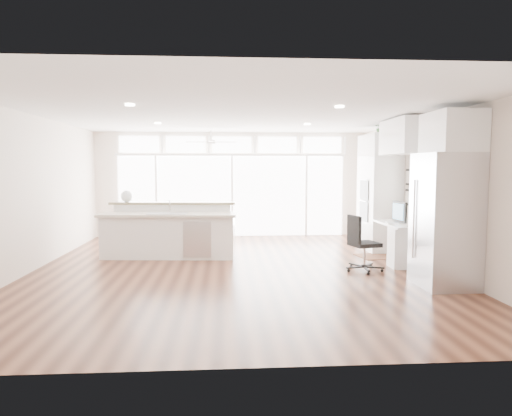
{
  "coord_description": "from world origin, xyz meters",
  "views": [
    {
      "loc": [
        -0.16,
        -7.91,
        1.78
      ],
      "look_at": [
        0.4,
        0.6,
        1.03
      ],
      "focal_mm": 32.0,
      "sensor_mm": 36.0,
      "label": 1
    }
  ],
  "objects": [
    {
      "name": "ceiling_fan",
      "position": [
        -0.5,
        2.8,
        2.48
      ],
      "size": [
        1.16,
        1.16,
        0.32
      ],
      "primitive_type": "cube",
      "color": "white",
      "rests_on": "ceiling"
    },
    {
      "name": "refrigerator",
      "position": [
        3.11,
        -1.35,
        1.0
      ],
      "size": [
        0.76,
        0.9,
        2.0
      ],
      "primitive_type": "cube",
      "color": "silver",
      "rests_on": "floor"
    },
    {
      "name": "rug",
      "position": [
        2.95,
        0.99,
        0.01
      ],
      "size": [
        1.0,
        0.79,
        0.01
      ],
      "primitive_type": "cube",
      "rotation": [
        0.0,
        0.0,
        0.17
      ],
      "color": "#3D1F13",
      "rests_on": "floor"
    },
    {
      "name": "upper_cabinets",
      "position": [
        3.17,
        0.3,
        2.35
      ],
      "size": [
        0.64,
        1.3,
        0.64
      ],
      "primitive_type": "cube",
      "color": "white",
      "rests_on": "wall_right"
    },
    {
      "name": "wall_front",
      "position": [
        0.0,
        -4.0,
        1.35
      ],
      "size": [
        7.0,
        0.04,
        2.7
      ],
      "primitive_type": "cube",
      "color": "silver",
      "rests_on": "floor"
    },
    {
      "name": "office_chair",
      "position": [
        2.22,
        -0.28,
        0.48
      ],
      "size": [
        0.6,
        0.57,
        0.96
      ],
      "primitive_type": "cube",
      "rotation": [
        0.0,
        0.0,
        0.24
      ],
      "color": "black",
      "rests_on": "floor"
    },
    {
      "name": "oven_cabinet",
      "position": [
        3.17,
        1.8,
        1.25
      ],
      "size": [
        0.64,
        1.2,
        2.5
      ],
      "primitive_type": "cube",
      "color": "white",
      "rests_on": "floor"
    },
    {
      "name": "ceiling",
      "position": [
        0.0,
        0.0,
        2.7
      ],
      "size": [
        7.0,
        8.0,
        0.02
      ],
      "primitive_type": "cube",
      "color": "white",
      "rests_on": "wall_back"
    },
    {
      "name": "kitchen_island",
      "position": [
        -1.29,
        1.19,
        0.54
      ],
      "size": [
        2.78,
        1.23,
        1.07
      ],
      "primitive_type": "cube",
      "rotation": [
        0.0,
        0.0,
        -0.08
      ],
      "color": "white",
      "rests_on": "floor"
    },
    {
      "name": "wall_right",
      "position": [
        3.5,
        0.0,
        1.35
      ],
      "size": [
        0.04,
        8.0,
        2.7
      ],
      "primitive_type": "cube",
      "color": "silver",
      "rests_on": "floor"
    },
    {
      "name": "fishbowl",
      "position": [
        -2.21,
        1.67,
        1.2
      ],
      "size": [
        0.29,
        0.29,
        0.24
      ],
      "primitive_type": "sphere",
      "rotation": [
        0.0,
        0.0,
        -0.21
      ],
      "color": "white",
      "rests_on": "kitchen_island"
    },
    {
      "name": "framed_photos",
      "position": [
        3.46,
        0.92,
        1.4
      ],
      "size": [
        0.06,
        0.22,
        0.8
      ],
      "primitive_type": "cube",
      "color": "black",
      "rests_on": "wall_right"
    },
    {
      "name": "floor",
      "position": [
        0.0,
        0.0,
        -0.01
      ],
      "size": [
        7.0,
        8.0,
        0.02
      ],
      "primitive_type": "cube",
      "color": "#3E1E13",
      "rests_on": "ground"
    },
    {
      "name": "fridge_cabinet",
      "position": [
        3.17,
        -1.35,
        2.3
      ],
      "size": [
        0.64,
        0.9,
        0.6
      ],
      "primitive_type": "cube",
      "color": "white",
      "rests_on": "wall_right"
    },
    {
      "name": "keyboard",
      "position": [
        2.88,
        0.3,
        0.77
      ],
      "size": [
        0.19,
        0.37,
        0.02
      ],
      "primitive_type": "cube",
      "rotation": [
        0.0,
        0.0,
        -0.16
      ],
      "color": "silver",
      "rests_on": "desk_nook"
    },
    {
      "name": "glass_wall",
      "position": [
        0.0,
        3.94,
        1.05
      ],
      "size": [
        5.8,
        0.06,
        2.08
      ],
      "primitive_type": "cube",
      "color": "white",
      "rests_on": "wall_back"
    },
    {
      "name": "desk_nook",
      "position": [
        3.13,
        0.3,
        0.38
      ],
      "size": [
        0.72,
        1.3,
        0.76
      ],
      "primitive_type": "cube",
      "color": "white",
      "rests_on": "floor"
    },
    {
      "name": "wall_left",
      "position": [
        -3.5,
        0.0,
        1.35
      ],
      "size": [
        0.04,
        8.0,
        2.7
      ],
      "primitive_type": "cube",
      "color": "silver",
      "rests_on": "floor"
    },
    {
      "name": "transom_row",
      "position": [
        0.0,
        3.94,
        2.38
      ],
      "size": [
        5.9,
        0.06,
        0.4
      ],
      "primitive_type": "cube",
      "color": "white",
      "rests_on": "wall_back"
    },
    {
      "name": "potted_plant",
      "position": [
        3.17,
        1.8,
        2.62
      ],
      "size": [
        0.31,
        0.33,
        0.23
      ],
      "primitive_type": "imported",
      "rotation": [
        0.0,
        0.0,
        0.15
      ],
      "color": "#2C6029",
      "rests_on": "oven_cabinet"
    },
    {
      "name": "recessed_lights",
      "position": [
        0.0,
        0.2,
        2.68
      ],
      "size": [
        3.4,
        3.0,
        0.02
      ],
      "primitive_type": "cube",
      "color": "white",
      "rests_on": "ceiling"
    },
    {
      "name": "desk_window",
      "position": [
        3.46,
        0.3,
        1.55
      ],
      "size": [
        0.04,
        0.85,
        0.85
      ],
      "primitive_type": "cube",
      "color": "white",
      "rests_on": "wall_right"
    },
    {
      "name": "wall_back",
      "position": [
        0.0,
        4.0,
        1.35
      ],
      "size": [
        7.0,
        0.04,
        2.7
      ],
      "primitive_type": "cube",
      "color": "silver",
      "rests_on": "floor"
    },
    {
      "name": "monitor",
      "position": [
        3.05,
        0.3,
        0.97
      ],
      "size": [
        0.13,
        0.51,
        0.42
      ],
      "primitive_type": "cube",
      "rotation": [
        0.0,
        0.0,
        0.09
      ],
      "color": "black",
      "rests_on": "desk_nook"
    }
  ]
}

